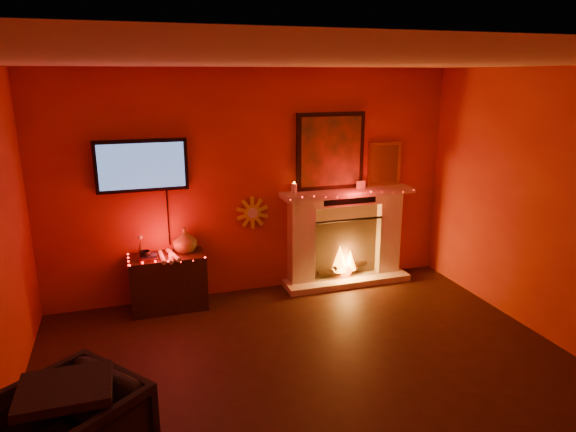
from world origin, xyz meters
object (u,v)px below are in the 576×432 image
Objects in this scene: tv at (142,166)px; console_table at (169,278)px; sunburst_clock at (252,213)px; fireplace at (345,228)px.

tv is 1.30m from console_table.
tv is at bearing -178.76° from sunburst_clock.
tv is 3.10× the size of sunburst_clock.
sunburst_clock is 0.43× the size of console_table.
tv is at bearing 178.50° from fireplace.
tv is 1.33× the size of console_table.
tv is 1.41m from sunburst_clock.
sunburst_clock is at bearing 1.24° from tv.
sunburst_clock is (1.25, 0.03, -0.65)m from tv.
console_table is at bearing -43.54° from tv.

